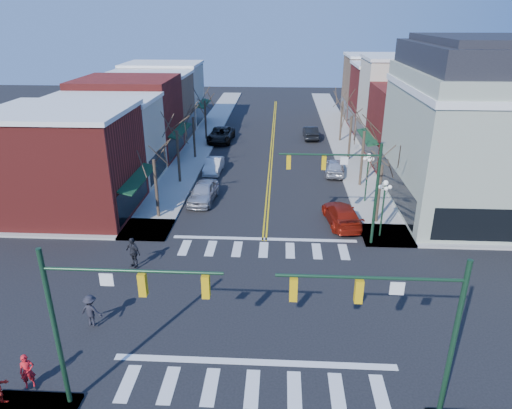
# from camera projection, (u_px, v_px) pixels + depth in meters

# --- Properties ---
(ground) EXTENTS (160.00, 160.00, 0.00)m
(ground) POSITION_uv_depth(u_px,v_px,m) (259.00, 303.00, 25.16)
(ground) COLOR black
(ground) RESTS_ON ground
(sidewalk_left) EXTENTS (3.50, 70.00, 0.15)m
(sidewalk_left) POSITION_uv_depth(u_px,v_px,m) (179.00, 178.00, 43.98)
(sidewalk_left) COLOR #9E9B93
(sidewalk_left) RESTS_ON ground
(sidewalk_right) EXTENTS (3.50, 70.00, 0.15)m
(sidewalk_right) POSITION_uv_depth(u_px,v_px,m) (362.00, 182.00, 43.10)
(sidewalk_right) COLOR #9E9B93
(sidewalk_right) RESTS_ON ground
(bldg_left_brick_a) EXTENTS (10.00, 8.50, 8.00)m
(bldg_left_brick_a) POSITION_uv_depth(u_px,v_px,m) (66.00, 165.00, 35.21)
(bldg_left_brick_a) COLOR maroon
(bldg_left_brick_a) RESTS_ON ground
(bldg_left_stucco_a) EXTENTS (10.00, 7.00, 7.50)m
(bldg_left_stucco_a) POSITION_uv_depth(u_px,v_px,m) (103.00, 142.00, 42.44)
(bldg_left_stucco_a) COLOR beige
(bldg_left_stucco_a) RESTS_ON ground
(bldg_left_brick_b) EXTENTS (10.00, 9.00, 8.50)m
(bldg_left_brick_b) POSITION_uv_depth(u_px,v_px,m) (129.00, 118.00, 49.61)
(bldg_left_brick_b) COLOR maroon
(bldg_left_brick_b) RESTS_ON ground
(bldg_left_tan) EXTENTS (10.00, 7.50, 7.80)m
(bldg_left_tan) POSITION_uv_depth(u_px,v_px,m) (150.00, 107.00, 57.34)
(bldg_left_tan) COLOR #9D7757
(bldg_left_tan) RESTS_ON ground
(bldg_left_stucco_b) EXTENTS (10.00, 8.00, 8.20)m
(bldg_left_stucco_b) POSITION_uv_depth(u_px,v_px,m) (165.00, 95.00, 64.39)
(bldg_left_stucco_b) COLOR beige
(bldg_left_stucco_b) RESTS_ON ground
(bldg_right_brick_a) EXTENTS (10.00, 8.50, 8.00)m
(bldg_right_brick_a) POSITION_uv_depth(u_px,v_px,m) (423.00, 128.00, 46.53)
(bldg_right_brick_a) COLOR maroon
(bldg_right_brick_a) RESTS_ON ground
(bldg_right_stucco) EXTENTS (10.00, 7.00, 10.00)m
(bldg_right_stucco) POSITION_uv_depth(u_px,v_px,m) (405.00, 104.00, 53.28)
(bldg_right_stucco) COLOR beige
(bldg_right_stucco) RESTS_ON ground
(bldg_right_brick_b) EXTENTS (10.00, 8.00, 8.50)m
(bldg_right_brick_b) POSITION_uv_depth(u_px,v_px,m) (391.00, 99.00, 60.47)
(bldg_right_brick_b) COLOR maroon
(bldg_right_brick_b) RESTS_ON ground
(bldg_right_tan) EXTENTS (10.00, 8.00, 9.00)m
(bldg_right_tan) POSITION_uv_depth(u_px,v_px,m) (379.00, 88.00, 67.74)
(bldg_right_tan) COLOR #9D7757
(bldg_right_tan) RESTS_ON ground
(victorian_corner) EXTENTS (12.25, 14.25, 13.30)m
(victorian_corner) POSITION_uv_depth(u_px,v_px,m) (482.00, 128.00, 35.10)
(victorian_corner) COLOR #9AA48E
(victorian_corner) RESTS_ON ground
(traffic_mast_near_left) EXTENTS (6.60, 0.28, 7.20)m
(traffic_mast_near_left) POSITION_uv_depth(u_px,v_px,m) (100.00, 309.00, 16.80)
(traffic_mast_near_left) COLOR #14331E
(traffic_mast_near_left) RESTS_ON ground
(traffic_mast_near_right) EXTENTS (6.60, 0.28, 7.20)m
(traffic_mast_near_right) POSITION_uv_depth(u_px,v_px,m) (405.00, 320.00, 16.24)
(traffic_mast_near_right) COLOR #14331E
(traffic_mast_near_right) RESTS_ON ground
(traffic_mast_far_right) EXTENTS (6.60, 0.28, 7.20)m
(traffic_mast_far_right) POSITION_uv_depth(u_px,v_px,m) (349.00, 180.00, 29.87)
(traffic_mast_far_right) COLOR #14331E
(traffic_mast_far_right) RESTS_ON ground
(lamppost_corner) EXTENTS (0.36, 0.36, 4.33)m
(lamppost_corner) POSITION_uv_depth(u_px,v_px,m) (384.00, 199.00, 31.42)
(lamppost_corner) COLOR #14331E
(lamppost_corner) RESTS_ON ground
(lamppost_midblock) EXTENTS (0.36, 0.36, 4.33)m
(lamppost_midblock) POSITION_uv_depth(u_px,v_px,m) (368.00, 169.00, 37.41)
(lamppost_midblock) COLOR #14331E
(lamppost_midblock) RESTS_ON ground
(tree_left_a) EXTENTS (0.24, 0.24, 4.76)m
(tree_left_a) POSITION_uv_depth(u_px,v_px,m) (156.00, 189.00, 34.79)
(tree_left_a) COLOR #382B21
(tree_left_a) RESTS_ON ground
(tree_left_b) EXTENTS (0.24, 0.24, 5.04)m
(tree_left_b) POSITION_uv_depth(u_px,v_px,m) (178.00, 157.00, 42.10)
(tree_left_b) COLOR #382B21
(tree_left_b) RESTS_ON ground
(tree_left_c) EXTENTS (0.24, 0.24, 4.55)m
(tree_left_c) POSITION_uv_depth(u_px,v_px,m) (194.00, 138.00, 49.56)
(tree_left_c) COLOR #382B21
(tree_left_c) RESTS_ON ground
(tree_left_d) EXTENTS (0.24, 0.24, 4.90)m
(tree_left_d) POSITION_uv_depth(u_px,v_px,m) (206.00, 120.00, 56.85)
(tree_left_d) COLOR #382B21
(tree_left_d) RESTS_ON ground
(tree_right_a) EXTENTS (0.24, 0.24, 4.62)m
(tree_right_a) POSITION_uv_depth(u_px,v_px,m) (379.00, 195.00, 33.97)
(tree_right_a) COLOR #382B21
(tree_right_a) RESTS_ON ground
(tree_right_b) EXTENTS (0.24, 0.24, 5.18)m
(tree_right_b) POSITION_uv_depth(u_px,v_px,m) (362.00, 159.00, 41.22)
(tree_right_b) COLOR #382B21
(tree_right_b) RESTS_ON ground
(tree_right_c) EXTENTS (0.24, 0.24, 4.83)m
(tree_right_c) POSITION_uv_depth(u_px,v_px,m) (350.00, 139.00, 48.65)
(tree_right_c) COLOR #382B21
(tree_right_c) RESTS_ON ground
(tree_right_d) EXTENTS (0.24, 0.24, 4.97)m
(tree_right_d) POSITION_uv_depth(u_px,v_px,m) (341.00, 122.00, 55.99)
(tree_right_d) COLOR #382B21
(tree_right_d) RESTS_ON ground
(car_left_near) EXTENTS (2.37, 5.09, 1.69)m
(car_left_near) POSITION_uv_depth(u_px,v_px,m) (203.00, 192.00, 38.51)
(car_left_near) COLOR silver
(car_left_near) RESTS_ON ground
(car_left_mid) EXTENTS (1.66, 4.42, 1.44)m
(car_left_mid) POSITION_uv_depth(u_px,v_px,m) (214.00, 166.00, 45.59)
(car_left_mid) COLOR silver
(car_left_mid) RESTS_ON ground
(car_left_far) EXTENTS (3.09, 6.25, 1.70)m
(car_left_far) POSITION_uv_depth(u_px,v_px,m) (221.00, 135.00, 56.57)
(car_left_far) COLOR black
(car_left_far) RESTS_ON ground
(car_right_near) EXTENTS (2.85, 5.61, 1.56)m
(car_right_near) POSITION_uv_depth(u_px,v_px,m) (342.00, 214.00, 34.38)
(car_right_near) COLOR maroon
(car_right_near) RESTS_ON ground
(car_right_mid) EXTENTS (2.29, 4.77, 1.57)m
(car_right_mid) POSITION_uv_depth(u_px,v_px,m) (335.00, 167.00, 45.03)
(car_right_mid) COLOR silver
(car_right_mid) RESTS_ON ground
(car_right_far) EXTENTS (1.85, 4.84, 1.58)m
(car_right_far) POSITION_uv_depth(u_px,v_px,m) (311.00, 133.00, 57.93)
(car_right_far) COLOR black
(car_right_far) RESTS_ON ground
(pedestrian_red_a) EXTENTS (0.70, 0.60, 1.61)m
(pedestrian_red_a) POSITION_uv_depth(u_px,v_px,m) (27.00, 371.00, 19.08)
(pedestrian_red_a) COLOR red
(pedestrian_red_a) RESTS_ON sidewalk_left
(pedestrian_dark_a) EXTENTS (1.24, 1.01, 1.98)m
(pedestrian_dark_a) POSITION_uv_depth(u_px,v_px,m) (133.00, 252.00, 28.20)
(pedestrian_dark_a) COLOR black
(pedestrian_dark_a) RESTS_ON sidewalk_left
(pedestrian_dark_b) EXTENTS (1.22, 0.85, 1.73)m
(pedestrian_dark_b) POSITION_uv_depth(u_px,v_px,m) (91.00, 310.00, 22.87)
(pedestrian_dark_b) COLOR black
(pedestrian_dark_b) RESTS_ON sidewalk_left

